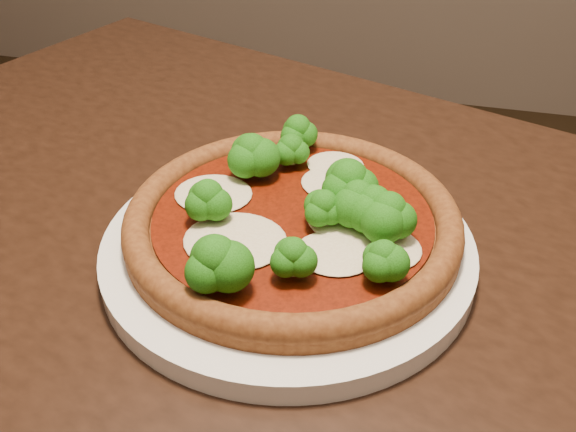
# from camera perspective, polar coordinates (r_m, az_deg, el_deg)

# --- Properties ---
(dining_table) EXTENTS (1.28, 1.05, 0.75)m
(dining_table) POSITION_cam_1_polar(r_m,az_deg,el_deg) (0.58, 0.53, -13.51)
(dining_table) COLOR black
(dining_table) RESTS_ON floor
(plate) EXTENTS (0.29, 0.29, 0.02)m
(plate) POSITION_cam_1_polar(r_m,az_deg,el_deg) (0.51, 0.00, -2.83)
(plate) COLOR white
(plate) RESTS_ON dining_table
(pizza) EXTENTS (0.27, 0.27, 0.06)m
(pizza) POSITION_cam_1_polar(r_m,az_deg,el_deg) (0.50, 0.77, 0.12)
(pizza) COLOR brown
(pizza) RESTS_ON plate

